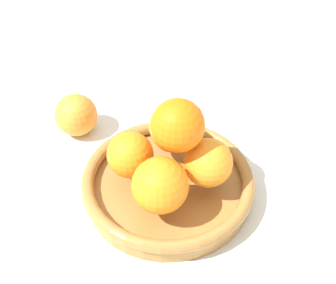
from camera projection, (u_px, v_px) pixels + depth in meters
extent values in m
plane|color=silver|center=(168.00, 192.00, 0.77)|extent=(4.00, 4.00, 0.00)
cylinder|color=#A57238|center=(168.00, 188.00, 0.76)|extent=(0.27, 0.27, 0.02)
torus|color=#A57238|center=(168.00, 179.00, 0.74)|extent=(0.28, 0.28, 0.02)
sphere|color=orange|center=(160.00, 185.00, 0.66)|extent=(0.08, 0.08, 0.08)
sphere|color=orange|center=(208.00, 163.00, 0.70)|extent=(0.08, 0.08, 0.08)
sphere|color=orange|center=(173.00, 130.00, 0.76)|extent=(0.07, 0.07, 0.07)
sphere|color=orange|center=(130.00, 155.00, 0.72)|extent=(0.07, 0.07, 0.07)
sphere|color=orange|center=(178.00, 125.00, 0.67)|extent=(0.08, 0.08, 0.08)
sphere|color=orange|center=(172.00, 127.00, 0.68)|extent=(0.07, 0.07, 0.07)
sphere|color=orange|center=(76.00, 115.00, 0.85)|extent=(0.08, 0.08, 0.08)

